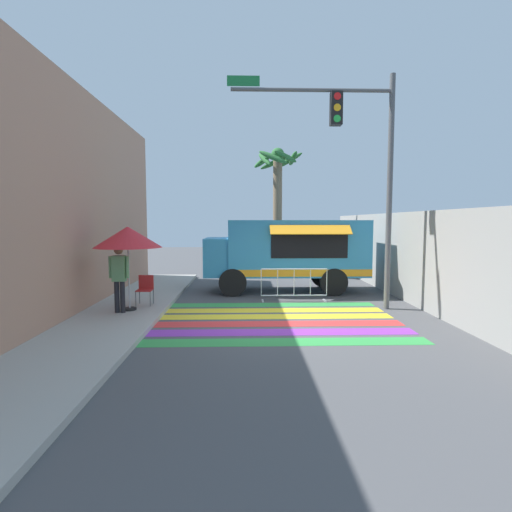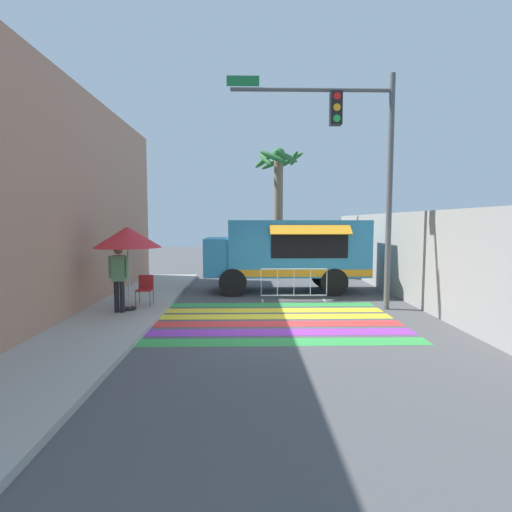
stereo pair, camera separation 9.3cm
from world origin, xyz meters
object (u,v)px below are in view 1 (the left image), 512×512
object	(u,v)px
food_truck	(285,250)
palm_tree	(277,190)
traffic_signal_pole	(360,152)
patio_umbrella	(128,237)
folding_chair	(145,287)
vendor_person	(119,274)
barricade_front	(294,285)

from	to	relation	value
food_truck	palm_tree	distance (m)	4.71
food_truck	traffic_signal_pole	size ratio (longest dim) A/B	0.87
food_truck	patio_umbrella	distance (m)	5.84
food_truck	patio_umbrella	size ratio (longest dim) A/B	2.52
traffic_signal_pole	folding_chair	world-z (taller)	traffic_signal_pole
traffic_signal_pole	palm_tree	world-z (taller)	traffic_signal_pole
patio_umbrella	folding_chair	size ratio (longest dim) A/B	2.69
folding_chair	food_truck	bearing A→B (deg)	50.35
patio_umbrella	palm_tree	world-z (taller)	palm_tree
vendor_person	palm_tree	bearing A→B (deg)	71.84
traffic_signal_pole	patio_umbrella	size ratio (longest dim) A/B	2.90
folding_chair	palm_tree	xyz separation A→B (m)	(4.41, 6.81, 3.34)
food_truck	vendor_person	xyz separation A→B (m)	(-4.77, -3.84, -0.36)
traffic_signal_pole	vendor_person	size ratio (longest dim) A/B	3.71
food_truck	barricade_front	bearing A→B (deg)	-86.18
traffic_signal_pole	palm_tree	xyz separation A→B (m)	(-1.73, 7.06, -0.52)
folding_chair	vendor_person	size ratio (longest dim) A/B	0.48
folding_chair	traffic_signal_pole	bearing A→B (deg)	15.30
food_truck	barricade_front	size ratio (longest dim) A/B	2.71
palm_tree	food_truck	bearing A→B (deg)	-90.85
food_truck	folding_chair	bearing A→B (deg)	-147.29
vendor_person	barricade_front	xyz separation A→B (m)	(4.90, 1.99, -0.63)
barricade_front	palm_tree	xyz separation A→B (m)	(-0.06, 5.86, 3.45)
patio_umbrella	folding_chair	bearing A→B (deg)	71.19
palm_tree	barricade_front	bearing A→B (deg)	-89.38
vendor_person	barricade_front	distance (m)	5.32
patio_umbrella	folding_chair	world-z (taller)	patio_umbrella
food_truck	traffic_signal_pole	distance (m)	4.63
food_truck	barricade_front	xyz separation A→B (m)	(0.12, -1.85, -0.99)
traffic_signal_pole	vendor_person	world-z (taller)	traffic_signal_pole
traffic_signal_pole	barricade_front	xyz separation A→B (m)	(-1.67, 1.20, -3.97)
barricade_front	palm_tree	distance (m)	6.80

